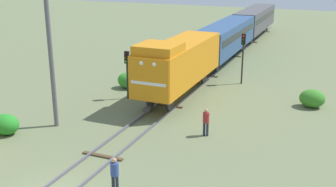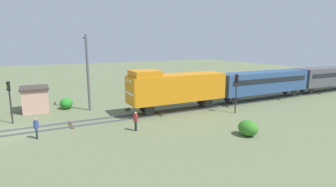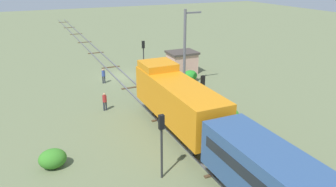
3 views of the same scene
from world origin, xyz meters
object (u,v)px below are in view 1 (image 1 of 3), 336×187
(passenger_car_leading, at_px, (226,36))
(traffic_signal_far, at_px, (243,49))
(locomotive, at_px, (179,62))
(worker_near_track, at_px, (115,172))
(catenary_mast, at_px, (50,56))
(worker_by_signal, at_px, (206,120))
(traffic_signal_mid, at_px, (127,66))
(passenger_car_trailing, at_px, (255,19))

(passenger_car_leading, height_order, traffic_signal_far, traffic_signal_far)
(locomotive, relative_size, worker_near_track, 6.82)
(locomotive, xyz_separation_m, catenary_mast, (-5.06, -8.43, 1.72))
(locomotive, relative_size, worker_by_signal, 6.82)
(traffic_signal_mid, height_order, worker_by_signal, traffic_signal_mid)
(passenger_car_leading, bearing_deg, worker_near_track, -84.98)
(worker_by_signal, bearing_deg, catenary_mast, 117.34)
(worker_by_signal, bearing_deg, passenger_car_leading, 26.44)
(traffic_signal_mid, bearing_deg, catenary_mast, -104.11)
(locomotive, bearing_deg, traffic_signal_mid, -151.65)
(traffic_signal_mid, bearing_deg, passenger_car_leading, 77.37)
(traffic_signal_far, height_order, worker_near_track, traffic_signal_far)
(traffic_signal_mid, xyz_separation_m, traffic_signal_far, (7.00, 7.25, 0.41))
(traffic_signal_mid, height_order, catenary_mast, catenary_mast)
(traffic_signal_far, bearing_deg, worker_by_signal, -87.07)
(traffic_signal_mid, xyz_separation_m, worker_near_track, (5.80, -12.16, -1.55))
(locomotive, distance_m, catenary_mast, 9.98)
(passenger_car_leading, xyz_separation_m, worker_by_signal, (4.20, -19.63, -1.53))
(traffic_signal_far, bearing_deg, passenger_car_trailing, 99.08)
(worker_near_track, relative_size, catenary_mast, 0.20)
(passenger_car_leading, bearing_deg, worker_by_signal, -77.93)
(locomotive, xyz_separation_m, passenger_car_trailing, (0.00, 27.94, -0.25))
(catenary_mast, bearing_deg, worker_by_signal, 12.98)
(traffic_signal_mid, distance_m, worker_near_track, 13.56)
(passenger_car_leading, bearing_deg, catenary_mast, -103.08)
(traffic_signal_mid, relative_size, worker_near_track, 2.14)
(traffic_signal_far, distance_m, worker_by_signal, 11.89)
(passenger_car_trailing, height_order, traffic_signal_mid, passenger_car_trailing)
(traffic_signal_far, distance_m, worker_near_track, 19.54)
(locomotive, height_order, worker_by_signal, locomotive)
(traffic_signal_far, height_order, worker_by_signal, traffic_signal_far)
(passenger_car_trailing, xyz_separation_m, catenary_mast, (-5.06, -36.37, 1.97))
(catenary_mast, bearing_deg, locomotive, 59.04)
(traffic_signal_far, bearing_deg, passenger_car_leading, 114.43)
(worker_near_track, xyz_separation_m, catenary_mast, (-7.46, 5.56, 3.50))
(passenger_car_leading, height_order, passenger_car_trailing, same)
(passenger_car_leading, height_order, catenary_mast, catenary_mast)
(traffic_signal_mid, bearing_deg, worker_near_track, -64.50)
(worker_near_track, height_order, catenary_mast, catenary_mast)
(locomotive, distance_m, worker_near_track, 14.31)
(traffic_signal_far, relative_size, worker_near_track, 2.50)
(worker_by_signal, bearing_deg, traffic_signal_far, 17.29)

